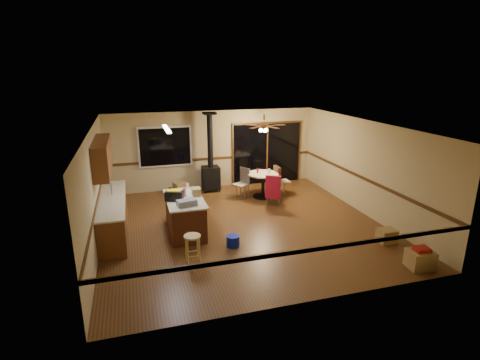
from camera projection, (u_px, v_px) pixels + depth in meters
name	position (u px, v px, depth m)	size (l,w,h in m)	color
floor	(243.00, 225.00, 9.74)	(7.00, 7.00, 0.00)	#523116
ceiling	(243.00, 126.00, 9.00)	(7.00, 7.00, 0.00)	silver
wall_back	(213.00, 150.00, 12.59)	(7.00, 7.00, 0.00)	tan
wall_front	(305.00, 235.00, 6.15)	(7.00, 7.00, 0.00)	tan
wall_left	(95.00, 190.00, 8.43)	(7.00, 7.00, 0.00)	tan
wall_right	(365.00, 168.00, 10.31)	(7.00, 7.00, 0.00)	tan
chair_rail	(243.00, 189.00, 9.46)	(7.00, 7.00, 0.08)	#442911
window	(165.00, 147.00, 12.06)	(1.72, 0.10, 1.32)	black
sliding_door	(267.00, 154.00, 13.12)	(2.52, 0.10, 2.10)	black
lower_cabinets	(113.00, 216.00, 9.22)	(0.60, 3.00, 0.86)	brown
countertop	(112.00, 199.00, 9.09)	(0.64, 3.04, 0.04)	beige
upper_cabinets	(102.00, 157.00, 8.95)	(0.35, 2.00, 0.80)	brown
kitchen_island	(185.00, 215.00, 9.21)	(0.88, 1.68, 0.90)	#4A2012
wood_stove	(211.00, 170.00, 12.29)	(0.55, 0.50, 2.52)	black
ceiling_fan	(264.00, 128.00, 11.26)	(0.24, 0.24, 0.55)	brown
fluorescent_strip	(167.00, 129.00, 8.80)	(0.10, 1.20, 0.04)	white
toolbox_grey	(187.00, 203.00, 8.58)	(0.44, 0.24, 0.14)	slate
toolbox_black	(174.00, 196.00, 8.90)	(0.42, 0.22, 0.23)	black
toolbox_yellow_lid	(174.00, 191.00, 8.86)	(0.34, 0.18, 0.03)	gold
box_on_island	(196.00, 192.00, 9.27)	(0.21, 0.28, 0.19)	olive
bottle_dark	(170.00, 193.00, 9.07)	(0.08, 0.08, 0.27)	black
bottle_pink	(185.00, 192.00, 9.18)	(0.07, 0.07, 0.22)	#D84C8C
bottle_white	(188.00, 186.00, 9.73)	(0.06, 0.06, 0.17)	white
bar_stool	(193.00, 250.00, 7.76)	(0.35, 0.35, 0.64)	tan
blue_bucket	(233.00, 241.00, 8.58)	(0.30, 0.30, 0.25)	#0C1BA8
dining_table	(263.00, 181.00, 11.74)	(0.98, 0.98, 0.78)	black
glass_red	(258.00, 171.00, 11.70)	(0.06, 0.06, 0.15)	#590C14
glass_cream	(269.00, 171.00, 11.65)	(0.06, 0.06, 0.15)	beige
chair_left	(243.00, 179.00, 11.71)	(0.55, 0.55, 0.51)	tan
chair_near	(273.00, 187.00, 10.94)	(0.59, 0.61, 0.70)	tan
chair_right	(278.00, 177.00, 11.91)	(0.46, 0.44, 0.70)	tan
box_under_window	(181.00, 188.00, 12.22)	(0.45, 0.36, 0.36)	olive
box_corner_a	(420.00, 259.00, 7.64)	(0.49, 0.41, 0.38)	olive
box_corner_b	(387.00, 236.00, 8.77)	(0.39, 0.34, 0.32)	olive
box_small_red	(422.00, 249.00, 7.57)	(0.30, 0.25, 0.08)	maroon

